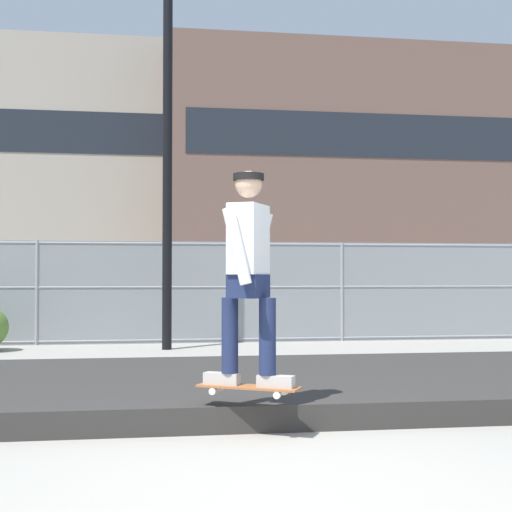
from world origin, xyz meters
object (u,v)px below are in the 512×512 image
skater (248,265)px  parked_car_mid (239,293)px  parked_car_far (465,292)px  skateboard (248,387)px  street_lamp (168,77)px

skater → parked_car_mid: size_ratio=0.37×
parked_car_mid → parked_car_far: 5.39m
parked_car_mid → skateboard: bearing=-96.4°
skateboard → parked_car_far: parked_car_far is taller
skateboard → parked_car_far: 12.39m
skateboard → parked_car_mid: parked_car_mid is taller
skateboard → skater: skater is taller
skater → street_lamp: size_ratio=0.22×
skateboard → skater: 0.94m
skateboard → parked_car_far: bearing=58.0°
parked_car_far → parked_car_mid: bearing=-179.2°
street_lamp → parked_car_mid: bearing=66.9°
skateboard → parked_car_far: size_ratio=0.18×
skater → street_lamp: 7.29m
street_lamp → parked_car_far: street_lamp is taller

